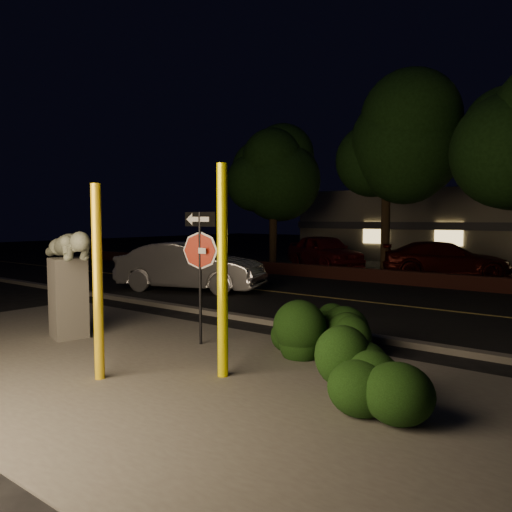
{
  "coord_description": "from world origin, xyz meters",
  "views": [
    {
      "loc": [
        5.79,
        -6.1,
        2.4
      ],
      "look_at": [
        -0.67,
        2.23,
        1.6
      ],
      "focal_mm": 35.0,
      "sensor_mm": 36.0,
      "label": 1
    }
  ],
  "objects_px": {
    "sculpture": "(68,272)",
    "silver_sedan": "(190,267)",
    "parked_car_red": "(324,251)",
    "parked_car_darkred": "(445,260)",
    "yellow_pole_right": "(222,272)",
    "yellow_pole_left": "(98,283)",
    "signpost": "(200,251)"
  },
  "relations": [
    {
      "from": "sculpture",
      "to": "parked_car_darkred",
      "type": "distance_m",
      "value": 15.29
    },
    {
      "from": "yellow_pole_right",
      "to": "silver_sedan",
      "type": "distance_m",
      "value": 9.21
    },
    {
      "from": "yellow_pole_right",
      "to": "sculpture",
      "type": "height_order",
      "value": "yellow_pole_right"
    },
    {
      "from": "yellow_pole_left",
      "to": "yellow_pole_right",
      "type": "relative_size",
      "value": 0.91
    },
    {
      "from": "yellow_pole_right",
      "to": "parked_car_darkred",
      "type": "distance_m",
      "value": 15.08
    },
    {
      "from": "parked_car_red",
      "to": "parked_car_darkred",
      "type": "relative_size",
      "value": 0.95
    },
    {
      "from": "silver_sedan",
      "to": "sculpture",
      "type": "bearing_deg",
      "value": -174.91
    },
    {
      "from": "yellow_pole_left",
      "to": "yellow_pole_right",
      "type": "xyz_separation_m",
      "value": [
        1.37,
        1.21,
        0.15
      ]
    },
    {
      "from": "yellow_pole_right",
      "to": "parked_car_red",
      "type": "xyz_separation_m",
      "value": [
        -7.14,
        15.39,
        -0.79
      ]
    },
    {
      "from": "sculpture",
      "to": "silver_sedan",
      "type": "bearing_deg",
      "value": 130.79
    },
    {
      "from": "parked_car_darkred",
      "to": "yellow_pole_right",
      "type": "bearing_deg",
      "value": 158.29
    },
    {
      "from": "signpost",
      "to": "sculpture",
      "type": "bearing_deg",
      "value": -147.95
    },
    {
      "from": "parked_car_red",
      "to": "parked_car_darkred",
      "type": "xyz_separation_m",
      "value": [
        5.81,
        -0.39,
        -0.08
      ]
    },
    {
      "from": "silver_sedan",
      "to": "parked_car_darkred",
      "type": "bearing_deg",
      "value": -51.31
    },
    {
      "from": "parked_car_darkred",
      "to": "parked_car_red",
      "type": "bearing_deg",
      "value": 59.37
    },
    {
      "from": "yellow_pole_left",
      "to": "parked_car_red",
      "type": "distance_m",
      "value": 17.58
    },
    {
      "from": "signpost",
      "to": "parked_car_red",
      "type": "relative_size",
      "value": 0.53
    },
    {
      "from": "sculpture",
      "to": "silver_sedan",
      "type": "height_order",
      "value": "sculpture"
    },
    {
      "from": "silver_sedan",
      "to": "yellow_pole_right",
      "type": "bearing_deg",
      "value": -151.14
    },
    {
      "from": "sculpture",
      "to": "parked_car_red",
      "type": "relative_size",
      "value": 0.45
    },
    {
      "from": "signpost",
      "to": "sculpture",
      "type": "height_order",
      "value": "signpost"
    },
    {
      "from": "signpost",
      "to": "parked_car_red",
      "type": "bearing_deg",
      "value": 116.57
    },
    {
      "from": "parked_car_darkred",
      "to": "sculpture",
      "type": "bearing_deg",
      "value": 142.98
    },
    {
      "from": "silver_sedan",
      "to": "yellow_pole_left",
      "type": "bearing_deg",
      "value": -162.58
    },
    {
      "from": "yellow_pole_left",
      "to": "sculpture",
      "type": "height_order",
      "value": "yellow_pole_left"
    },
    {
      "from": "yellow_pole_left",
      "to": "signpost",
      "type": "height_order",
      "value": "yellow_pole_left"
    },
    {
      "from": "silver_sedan",
      "to": "parked_car_darkred",
      "type": "relative_size",
      "value": 0.97
    },
    {
      "from": "yellow_pole_left",
      "to": "silver_sedan",
      "type": "xyz_separation_m",
      "value": [
        -5.48,
        7.32,
        -0.65
      ]
    },
    {
      "from": "silver_sedan",
      "to": "parked_car_darkred",
      "type": "xyz_separation_m",
      "value": [
        5.53,
        8.89,
        -0.08
      ]
    },
    {
      "from": "sculpture",
      "to": "parked_car_darkred",
      "type": "relative_size",
      "value": 0.43
    },
    {
      "from": "parked_car_red",
      "to": "signpost",
      "type": "bearing_deg",
      "value": -129.89
    },
    {
      "from": "signpost",
      "to": "parked_car_darkred",
      "type": "height_order",
      "value": "signpost"
    }
  ]
}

